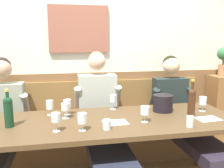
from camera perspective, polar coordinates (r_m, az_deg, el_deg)
room_wall_back at (r=3.11m, az=-4.74°, el=9.43°), size 6.80×0.12×2.80m
wood_wainscot_panel at (r=3.19m, az=-4.36°, el=-6.65°), size 6.80×0.03×1.04m
wall_bench at (r=3.07m, az=-3.82°, el=-12.01°), size 2.73×0.42×0.94m
dining_table at (r=2.28m, az=-1.58°, el=-9.96°), size 2.43×0.84×0.73m
person_center_right_seat at (r=2.61m, az=-2.26°, el=-8.19°), size 0.53×1.30×1.31m
person_right_seat at (r=2.87m, az=16.08°, el=-7.31°), size 0.50×1.30×1.25m
ice_bucket at (r=2.55m, az=11.53°, el=-4.28°), size 0.20×0.20×0.17m
wine_bottle_clear_water at (r=2.42m, az=17.74°, el=-3.82°), size 0.07×0.07×0.36m
wine_bottle_green_tall at (r=2.22m, az=-22.57°, el=-5.64°), size 0.07×0.07×0.32m
wine_glass_right_end at (r=2.67m, az=20.01°, el=-3.77°), size 0.08×0.08×0.15m
wine_glass_left_end at (r=1.99m, az=-6.83°, el=-7.84°), size 0.07×0.07×0.14m
wine_glass_center_front at (r=2.31m, az=-10.61°, el=-5.25°), size 0.07×0.07×0.14m
wine_glass_mid_left at (r=2.42m, az=-10.17°, el=-4.48°), size 0.07×0.07×0.15m
wine_glass_center_rear at (r=2.19m, az=7.54°, el=-6.07°), size 0.08×0.08×0.14m
wine_glass_mid_right at (r=2.01m, az=-12.69°, el=-7.64°), size 0.07×0.07×0.15m
wine_glass_near_bucket at (r=2.56m, az=0.21°, el=-3.48°), size 0.06×0.06×0.15m
wine_glass_by_bottle at (r=2.44m, az=-14.00°, el=-4.80°), size 0.07×0.07×0.14m
water_tumbler_left at (r=2.02m, az=-1.17°, el=-9.24°), size 0.07×0.07×0.08m
water_tumbler_center at (r=2.18m, az=17.38°, el=-8.17°), size 0.06×0.06×0.09m
tasting_sheet_left_guest at (r=2.19m, az=0.75°, el=-8.79°), size 0.22×0.16×0.00m
tasting_sheet_right_guest at (r=2.45m, az=21.07°, el=-7.43°), size 0.22×0.17×0.00m
corner_pedestal at (r=3.63m, az=23.27°, el=-5.91°), size 0.28×0.28×0.97m
potted_plant at (r=3.51m, az=24.09°, el=5.27°), size 0.16×0.16×0.37m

